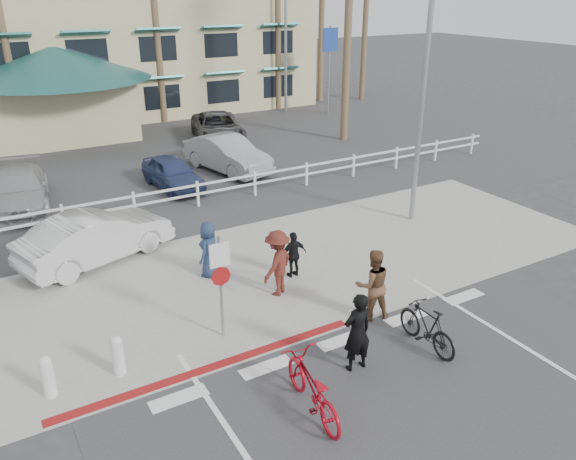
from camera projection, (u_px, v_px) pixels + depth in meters
ground at (357, 354)px, 12.68m from camera, size 140.00×140.00×0.00m
bike_path at (417, 407)px, 11.10m from camera, size 12.00×16.00×0.01m
sidewalk_plaza at (263, 273)px, 16.24m from camera, size 22.00×7.00×0.01m
cross_street at (209, 226)px, 19.41m from camera, size 40.00×5.00×0.01m
parking_lot at (132, 159)px, 26.94m from camera, size 50.00×16.00×0.01m
curb_red at (213, 367)px, 12.25m from camera, size 7.00×0.25×0.02m
rail_fence at (200, 194)px, 21.03m from camera, size 29.40×0.16×1.00m
building at (96, 20)px, 35.91m from camera, size 28.00×16.00×11.30m
sign_post at (220, 282)px, 12.78m from camera, size 0.50×0.10×2.90m
bollard_0 at (118, 355)px, 11.86m from camera, size 0.26×0.26×0.95m
bollard_1 at (48, 377)px, 11.22m from camera, size 0.26×0.26×0.95m
streetlight_0 at (423, 91)px, 18.24m from camera, size 0.60×2.00×9.00m
streetlight_1 at (286, 36)px, 35.33m from camera, size 0.60×2.00×9.50m
info_sign at (329, 69)px, 35.45m from camera, size 1.20×0.16×5.60m
palm_5 at (155, 8)px, 31.74m from camera, size 4.00×4.00×13.00m
palm_9 at (366, 4)px, 38.65m from camera, size 4.00×4.00×13.00m
palm_11 at (349, 0)px, 27.63m from camera, size 4.00×4.00×14.00m
bike_red at (312, 388)px, 10.75m from camera, size 0.97×2.24×1.14m
rider_red at (357, 332)px, 11.87m from camera, size 0.68×0.46×1.84m
bike_black at (427, 327)px, 12.73m from camera, size 0.53×1.82×1.09m
rider_black at (373, 285)px, 13.74m from camera, size 1.07×0.93×1.86m
pedestrian_a at (277, 263)px, 14.83m from camera, size 1.37×1.21×1.84m
pedestrian_child at (294, 255)px, 15.83m from camera, size 0.81×0.35×1.37m
pedestrian_b at (209, 249)px, 15.83m from camera, size 0.95×0.93×1.65m
car_white_sedan at (96, 237)px, 16.75m from camera, size 4.90×3.02×1.52m
lot_car_1 at (19, 189)px, 20.87m from camera, size 2.59×5.10×1.42m
lot_car_2 at (172, 173)px, 22.93m from camera, size 1.81×3.85×1.27m
lot_car_3 at (227, 154)px, 24.95m from camera, size 2.64×4.97×1.56m
lot_car_5 at (218, 127)px, 29.85m from camera, size 3.75×5.71×1.46m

